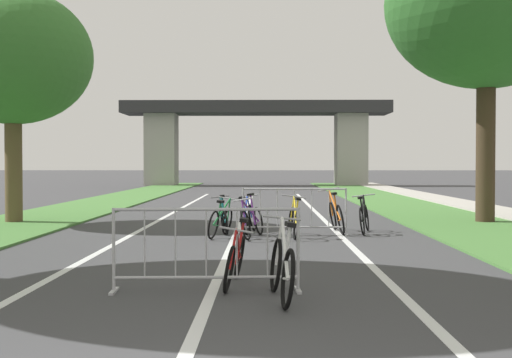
# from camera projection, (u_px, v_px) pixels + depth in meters

# --- Properties ---
(grass_verge_left) EXTENTS (3.07, 54.77, 0.05)m
(grass_verge_left) POSITION_uv_depth(u_px,v_px,m) (98.00, 204.00, 25.97)
(grass_verge_left) COLOR #477A38
(grass_verge_left) RESTS_ON ground
(grass_verge_right) EXTENTS (3.07, 54.77, 0.05)m
(grass_verge_right) POSITION_uv_depth(u_px,v_px,m) (399.00, 205.00, 25.82)
(grass_verge_right) COLOR #477A38
(grass_verge_right) RESTS_ON ground
(sidewalk_path_right) EXTENTS (1.79, 54.77, 0.08)m
(sidewalk_path_right) POSITION_uv_depth(u_px,v_px,m) (463.00, 204.00, 25.79)
(sidewalk_path_right) COLOR #ADA89E
(sidewalk_path_right) RESTS_ON ground
(lane_stripe_center) EXTENTS (0.14, 31.68, 0.01)m
(lane_stripe_center) POSITION_uv_depth(u_px,v_px,m) (242.00, 219.00, 19.34)
(lane_stripe_center) COLOR silver
(lane_stripe_center) RESTS_ON ground
(lane_stripe_right_lane) EXTENTS (0.14, 31.68, 0.01)m
(lane_stripe_right_lane) POSITION_uv_depth(u_px,v_px,m) (323.00, 219.00, 19.30)
(lane_stripe_right_lane) COLOR silver
(lane_stripe_right_lane) RESTS_ON ground
(lane_stripe_left_lane) EXTENTS (0.14, 31.68, 0.01)m
(lane_stripe_left_lane) POSITION_uv_depth(u_px,v_px,m) (161.00, 219.00, 19.37)
(lane_stripe_left_lane) COLOR silver
(lane_stripe_left_lane) RESTS_ON ground
(overpass_bridge) EXTENTS (19.00, 3.66, 5.98)m
(overpass_bridge) POSITION_uv_depth(u_px,v_px,m) (256.00, 128.00, 48.65)
(overpass_bridge) COLOR #2D2D30
(overpass_bridge) RESTS_ON ground
(tree_left_maple_mid) EXTENTS (4.21, 4.21, 6.22)m
(tree_left_maple_mid) POSITION_uv_depth(u_px,v_px,m) (13.00, 58.00, 17.97)
(tree_left_maple_mid) COLOR brown
(tree_left_maple_mid) RESTS_ON ground
(tree_right_cypress_far) EXTENTS (5.37, 5.37, 8.15)m
(tree_right_cypress_far) POSITION_uv_depth(u_px,v_px,m) (487.00, 3.00, 17.95)
(tree_right_cypress_far) COLOR #3D2D1E
(tree_right_cypress_far) RESTS_ON ground
(crowd_barrier_nearest) EXTENTS (2.37, 0.54, 1.05)m
(crowd_barrier_nearest) POSITION_uv_depth(u_px,v_px,m) (206.00, 250.00, 8.44)
(crowd_barrier_nearest) COLOR #ADADB2
(crowd_barrier_nearest) RESTS_ON ground
(crowd_barrier_second) EXTENTS (2.36, 0.46, 1.05)m
(crowd_barrier_second) POSITION_uv_depth(u_px,v_px,m) (294.00, 212.00, 15.09)
(crowd_barrier_second) COLOR #ADADB2
(crowd_barrier_second) RESTS_ON ground
(bicycle_white_0) EXTENTS (0.48, 1.71, 0.97)m
(bicycle_white_0) POSITION_uv_depth(u_px,v_px,m) (282.00, 268.00, 7.91)
(bicycle_white_0) COLOR black
(bicycle_white_0) RESTS_ON ground
(bicycle_yellow_1) EXTENTS (0.55, 1.70, 0.91)m
(bicycle_yellow_1) POSITION_uv_depth(u_px,v_px,m) (294.00, 221.00, 14.69)
(bicycle_yellow_1) COLOR black
(bicycle_yellow_1) RESTS_ON ground
(bicycle_red_2) EXTENTS (0.42, 1.70, 0.87)m
(bicycle_red_2) POSITION_uv_depth(u_px,v_px,m) (235.00, 259.00, 8.87)
(bicycle_red_2) COLOR black
(bicycle_red_2) RESTS_ON ground
(bicycle_blue_3) EXTENTS (0.54, 1.69, 0.88)m
(bicycle_blue_3) POSITION_uv_depth(u_px,v_px,m) (248.00, 218.00, 15.49)
(bicycle_blue_3) COLOR black
(bicycle_blue_3) RESTS_ON ground
(bicycle_orange_4) EXTENTS (0.54, 1.75, 1.04)m
(bicycle_orange_4) POSITION_uv_depth(u_px,v_px,m) (336.00, 216.00, 15.63)
(bicycle_orange_4) COLOR black
(bicycle_orange_4) RESTS_ON ground
(bicycle_green_5) EXTENTS (0.72, 1.58, 0.87)m
(bicycle_green_5) POSITION_uv_depth(u_px,v_px,m) (221.00, 221.00, 14.70)
(bicycle_green_5) COLOR black
(bicycle_green_5) RESTS_ON ground
(bicycle_teal_6) EXTENTS (0.50, 1.60, 0.89)m
(bicycle_teal_6) POSITION_uv_depth(u_px,v_px,m) (224.00, 218.00, 15.60)
(bicycle_teal_6) COLOR black
(bicycle_teal_6) RESTS_ON ground
(bicycle_black_7) EXTENTS (0.57, 1.62, 0.89)m
(bicycle_black_7) POSITION_uv_depth(u_px,v_px,m) (364.00, 217.00, 15.51)
(bicycle_black_7) COLOR black
(bicycle_black_7) RESTS_ON ground
(bicycle_purple_8) EXTENTS (0.70, 1.72, 0.95)m
(bicycle_purple_8) POSITION_uv_depth(u_px,v_px,m) (252.00, 221.00, 14.57)
(bicycle_purple_8) COLOR black
(bicycle_purple_8) RESTS_ON ground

